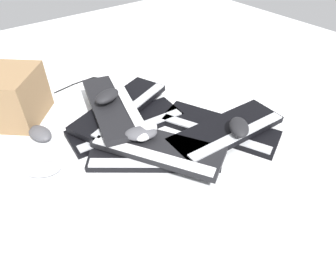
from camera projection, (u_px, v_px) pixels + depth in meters
ground_plane at (160, 155)px, 1.04m from camera, size 3.20×3.20×0.00m
keyboard_0 at (127, 125)px, 1.15m from camera, size 0.19×0.45×0.03m
keyboard_1 at (154, 155)px, 1.02m from camera, size 0.39×0.44×0.03m
keyboard_2 at (219, 128)px, 1.14m from camera, size 0.46×0.32×0.03m
keyboard_3 at (121, 107)px, 1.19m from camera, size 0.30×0.46×0.03m
keyboard_4 at (113, 105)px, 1.15m from camera, size 0.46×0.26×0.03m
keyboard_5 at (227, 130)px, 1.08m from camera, size 0.18×0.45×0.03m
keyboard_6 at (158, 148)px, 1.00m from camera, size 0.46×0.35×0.03m
mouse_0 at (40, 133)px, 1.10m from camera, size 0.12×0.09×0.04m
mouse_1 at (239, 127)px, 1.03m from camera, size 0.13×0.12×0.04m
mouse_2 at (107, 96)px, 1.13m from camera, size 0.10×0.13×0.04m
mouse_3 at (44, 169)px, 0.96m from camera, size 0.11×0.13×0.04m
mouse_4 at (146, 131)px, 1.02m from camera, size 0.11×0.13×0.04m
mouse_5 at (141, 133)px, 1.01m from camera, size 0.11×0.13×0.04m
mouse_6 at (141, 86)px, 1.37m from camera, size 0.12×0.13×0.04m
cable_0 at (101, 95)px, 1.34m from camera, size 0.38×0.26×0.01m
cardboard_box at (9, 96)px, 1.15m from camera, size 0.32×0.32×0.20m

